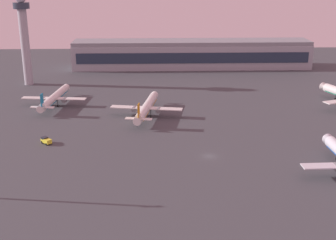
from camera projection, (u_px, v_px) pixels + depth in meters
name	position (u px, v px, depth m)	size (l,w,h in m)	color
ground_plane	(209.00, 156.00, 144.71)	(416.00, 416.00, 0.00)	#424449
terminal_building	(192.00, 54.00, 273.24)	(142.15, 22.40, 16.40)	#9EA3AD
control_tower	(24.00, 33.00, 226.22)	(8.00, 8.00, 46.87)	#A8A8B2
airplane_far_stand	(147.00, 107.00, 182.98)	(29.62, 37.87, 9.75)	silver
airplane_mid_apron	(54.00, 98.00, 197.10)	(28.56, 36.61, 9.39)	silver
cargo_loader	(46.00, 140.00, 154.59)	(4.28, 4.34, 2.25)	yellow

